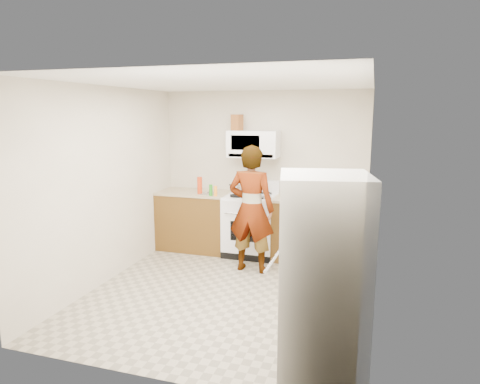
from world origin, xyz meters
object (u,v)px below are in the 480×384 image
at_px(kettle, 306,191).
at_px(saucepan, 243,188).
at_px(gas_range, 251,224).
at_px(person, 251,209).
at_px(fridge, 322,277).
at_px(microwave, 254,144).

relative_size(kettle, saucepan, 0.88).
distance_m(gas_range, person, 0.79).
relative_size(person, saucepan, 8.19).
xyz_separation_m(kettle, saucepan, (-0.98, 0.04, -0.02)).
bearing_deg(person, fridge, 121.47).
bearing_deg(kettle, person, -141.19).
xyz_separation_m(microwave, fridge, (1.39, -2.90, -0.85)).
bearing_deg(kettle, microwave, 166.67).
distance_m(fridge, kettle, 2.94).
xyz_separation_m(fridge, kettle, (-0.57, 2.88, 0.18)).
bearing_deg(person, microwave, -74.47).
xyz_separation_m(microwave, person, (0.19, -0.79, -0.83)).
relative_size(person, fridge, 1.03).
relative_size(person, kettle, 9.27).
xyz_separation_m(fridge, saucepan, (-1.55, 2.92, 0.16)).
xyz_separation_m(gas_range, person, (0.19, -0.66, 0.39)).
distance_m(microwave, person, 1.16).
relative_size(gas_range, fridge, 0.66).
distance_m(person, fridge, 2.43).
bearing_deg(microwave, gas_range, -90.00).
bearing_deg(saucepan, fridge, -61.96).
height_order(microwave, fridge, microwave).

